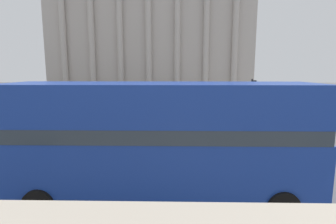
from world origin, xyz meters
TOP-DOWN VIEW (x-y plane):
  - double_decker_bus at (-0.75, 6.28)m, footprint 10.14×2.75m
  - plaza_building_left at (-4.06, 42.91)m, footprint 32.38×11.36m
  - traffic_light_near at (-3.26, 9.86)m, footprint 0.42×0.24m
  - traffic_light_mid at (5.38, 16.78)m, footprint 0.42×0.24m
  - traffic_light_far at (-0.36, 22.72)m, footprint 0.42×0.24m
  - car_white at (-1.31, 20.81)m, footprint 4.20×1.93m
  - car_navy at (-3.86, 29.86)m, footprint 4.20×1.93m
  - pedestrian_blue at (8.87, 22.76)m, footprint 0.32×0.32m
  - pedestrian_grey at (-5.43, 18.05)m, footprint 0.32×0.32m

SIDE VIEW (x-z plane):
  - car_white at x=-1.31m, z-range 0.02..1.37m
  - car_navy at x=-3.86m, z-range 0.02..1.37m
  - pedestrian_grey at x=-5.43m, z-range 0.12..1.73m
  - pedestrian_blue at x=8.87m, z-range 0.14..1.92m
  - traffic_light_far at x=-0.36m, z-range 0.52..3.78m
  - double_decker_bus at x=-0.75m, z-range 0.23..4.34m
  - traffic_light_near at x=-3.26m, z-range 0.55..4.06m
  - traffic_light_mid at x=5.38m, z-range 0.60..4.52m
  - plaza_building_left at x=-4.06m, z-range -0.01..24.91m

